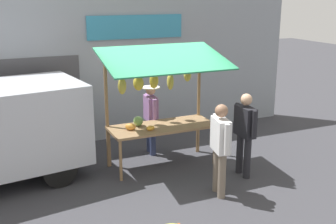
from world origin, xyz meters
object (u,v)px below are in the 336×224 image
market_stall (160,94)px  vendor_with_sunhat (151,114)px  shopper_with_shopping_bag (220,143)px  shopper_in_grey_tee (245,129)px

market_stall → vendor_with_sunhat: 0.94m
market_stall → shopper_with_shopping_bag: bearing=104.5°
vendor_with_sunhat → market_stall: bearing=-1.0°
market_stall → shopper_with_shopping_bag: size_ratio=1.48×
market_stall → shopper_with_shopping_bag: 1.85m
market_stall → vendor_with_sunhat: market_stall is taller
shopper_with_shopping_bag → shopper_in_grey_tee: size_ratio=1.01×
vendor_with_sunhat → shopper_in_grey_tee: 2.25m
market_stall → shopper_in_grey_tee: market_stall is taller
shopper_with_shopping_bag → vendor_with_sunhat: bearing=19.9°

